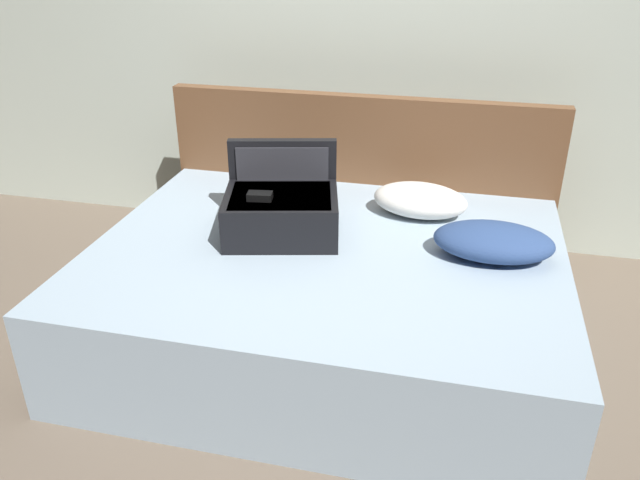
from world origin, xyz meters
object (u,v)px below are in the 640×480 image
pillow_near_headboard (493,242)px  bed (326,296)px  hard_case_large (281,208)px  pillow_center_head (420,200)px

pillow_near_headboard → bed: bearing=-172.9°
hard_case_large → pillow_center_head: bearing=16.3°
bed → hard_case_large: hard_case_large is taller
bed → pillow_near_headboard: (0.70, 0.09, 0.32)m
hard_case_large → pillow_near_headboard: 0.93m
bed → pillow_center_head: size_ratio=4.51×
bed → pillow_near_headboard: bearing=7.1°
bed → pillow_center_head: pillow_center_head is taller
hard_case_large → pillow_near_headboard: bearing=-15.1°
bed → pillow_center_head: (0.36, 0.45, 0.32)m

